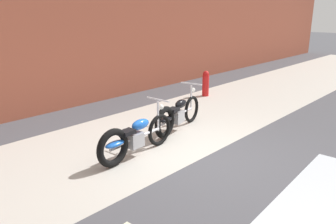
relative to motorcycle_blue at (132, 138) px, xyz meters
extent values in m
plane|color=#47474C|center=(0.99, -1.02, -0.40)|extent=(80.00, 80.00, 0.00)
cube|color=#B2ADA3|center=(0.99, 0.73, -0.40)|extent=(36.00, 3.50, 0.01)
cube|color=brown|center=(0.99, 4.18, 2.14)|extent=(36.00, 0.50, 5.09)
torus|color=black|center=(0.81, 0.06, -0.06)|extent=(0.68, 0.13, 0.68)
torus|color=black|center=(-0.49, -0.04, -0.03)|extent=(0.74, 0.18, 0.73)
cylinder|color=silver|center=(0.16, 0.01, -0.02)|extent=(1.24, 0.14, 0.06)
cube|color=#99999E|center=(0.08, 0.00, -0.06)|extent=(0.33, 0.24, 0.28)
ellipsoid|color=blue|center=(0.24, 0.02, 0.22)|extent=(0.45, 0.22, 0.20)
ellipsoid|color=blue|center=(-0.44, -0.03, 0.03)|extent=(0.45, 0.21, 0.10)
cube|color=black|center=(-0.12, -0.01, 0.16)|extent=(0.29, 0.22, 0.08)
cylinder|color=silver|center=(0.77, 0.05, 0.25)|extent=(0.05, 0.05, 0.62)
cylinder|color=silver|center=(0.77, 0.05, 0.61)|extent=(0.07, 0.58, 0.03)
sphere|color=white|center=(0.87, 0.06, 0.43)|extent=(0.11, 0.11, 0.11)
cylinder|color=silver|center=(-0.17, 0.14, -0.14)|extent=(0.55, 0.10, 0.06)
torus|color=black|center=(2.46, 0.53, -0.06)|extent=(0.68, 0.22, 0.68)
torus|color=black|center=(1.19, 0.26, -0.03)|extent=(0.74, 0.28, 0.73)
cylinder|color=silver|center=(1.82, 0.39, -0.02)|extent=(1.22, 0.31, 0.06)
cube|color=#99999E|center=(1.74, 0.38, -0.06)|extent=(0.36, 0.28, 0.28)
ellipsoid|color=black|center=(1.90, 0.41, 0.22)|extent=(0.47, 0.28, 0.20)
ellipsoid|color=black|center=(1.23, 0.27, 0.03)|extent=(0.47, 0.27, 0.10)
cube|color=black|center=(1.55, 0.34, 0.16)|extent=(0.32, 0.25, 0.08)
cylinder|color=silver|center=(2.42, 0.52, 0.25)|extent=(0.05, 0.05, 0.62)
cylinder|color=silver|center=(2.42, 0.52, 0.61)|extent=(0.15, 0.57, 0.03)
sphere|color=white|center=(2.52, 0.54, 0.43)|extent=(0.11, 0.11, 0.11)
cylinder|color=silver|center=(1.48, 0.48, -0.14)|extent=(0.55, 0.17, 0.06)
cylinder|color=red|center=(4.89, 1.91, -0.05)|extent=(0.22, 0.22, 0.70)
sphere|color=red|center=(4.89, 1.91, 0.34)|extent=(0.20, 0.20, 0.20)
camera|label=1|loc=(-3.91, -4.58, 2.36)|focal=35.86mm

